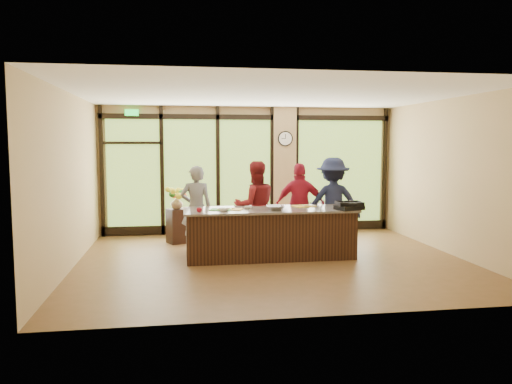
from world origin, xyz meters
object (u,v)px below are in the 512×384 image
object	(u,v)px
flower_stand	(177,226)
island_base	(269,234)
roasting_pan	(349,207)
cook_left	(196,208)
bar_cart	(325,215)
cook_right	(333,203)

from	to	relation	value
flower_stand	island_base	bearing A→B (deg)	-67.02
roasting_pan	flower_stand	distance (m)	3.76
cook_left	roasting_pan	distance (m)	3.00
island_base	roasting_pan	size ratio (longest dim) A/B	6.78
island_base	flower_stand	world-z (taller)	island_base
roasting_pan	bar_cart	xyz separation A→B (m)	(0.17, 2.09, -0.45)
island_base	bar_cart	world-z (taller)	island_base
cook_left	roasting_pan	world-z (taller)	cook_left
cook_right	bar_cart	world-z (taller)	cook_right
roasting_pan	flower_stand	size ratio (longest dim) A/B	0.62
island_base	bar_cart	size ratio (longest dim) A/B	3.61
island_base	flower_stand	bearing A→B (deg)	136.82
cook_left	cook_right	xyz separation A→B (m)	(2.79, -0.10, 0.07)
cook_right	island_base	bearing A→B (deg)	30.90
island_base	cook_left	xyz separation A→B (m)	(-1.34, 0.81, 0.41)
cook_left	bar_cart	bearing A→B (deg)	-162.74
island_base	cook_right	world-z (taller)	cook_right
roasting_pan	flower_stand	world-z (taller)	roasting_pan
cook_left	roasting_pan	xyz separation A→B (m)	(2.76, -1.17, 0.11)
cook_right	flower_stand	xyz separation A→B (m)	(-3.17, 0.91, -0.55)
island_base	cook_right	distance (m)	1.68
cook_left	bar_cart	distance (m)	3.09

